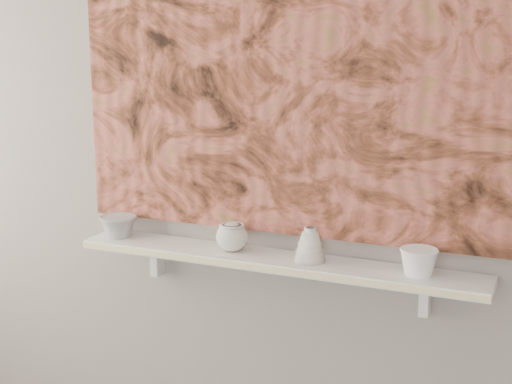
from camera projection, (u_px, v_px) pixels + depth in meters
The scene contains 11 objects.
wall_back at pixel (285, 127), 2.36m from camera, with size 3.60×3.60×0.00m, color gray.
shelf at pixel (274, 261), 2.36m from camera, with size 1.40×0.18×0.03m, color silver.
shelf_stripe at pixel (263, 269), 2.28m from camera, with size 1.40×0.01×0.02m, color beige.
bracket_left at pixel (157, 259), 2.63m from camera, with size 0.03×0.06×0.12m, color silver.
bracket_right at pixel (425, 297), 2.24m from camera, with size 0.03×0.06×0.12m, color silver.
painting at pixel (284, 69), 2.30m from camera, with size 1.50×0.03×1.10m, color brown.
house_motif at pixel (419, 173), 2.18m from camera, with size 0.09×0.00×0.08m, color black.
bowl_grey at pixel (118, 226), 2.59m from camera, with size 0.14×0.14×0.08m, color gray, non-canonical shape.
cup_cream at pixel (232, 237), 2.41m from camera, with size 0.11×0.11×0.10m, color beige, non-canonical shape.
bell_vessel at pixel (310, 244), 2.30m from camera, with size 0.10×0.10×0.11m, color silver, non-canonical shape.
bowl_white at pixel (419, 262), 2.16m from camera, with size 0.12×0.12×0.08m, color white, non-canonical shape.
Camera 1 is at (0.85, -0.59, 1.63)m, focal length 50.00 mm.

